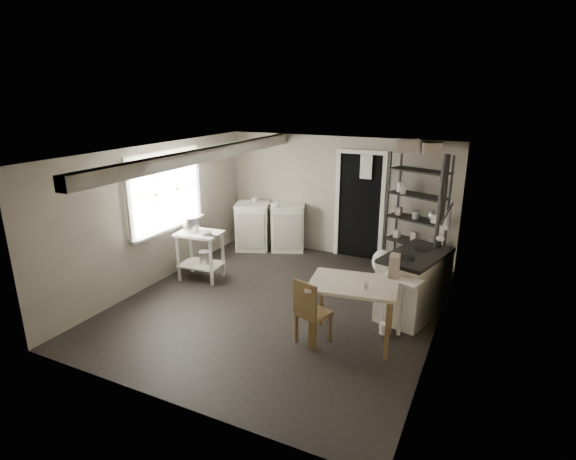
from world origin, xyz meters
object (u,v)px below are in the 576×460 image
at_px(prep_table, 201,257).
at_px(stove, 414,286).
at_px(base_cabinets, 270,227).
at_px(chair, 314,308).
at_px(stockpot, 191,225).
at_px(flour_sack, 382,261).
at_px(work_table, 352,314).
at_px(shelf_rack, 416,221).

relative_size(prep_table, stove, 0.71).
height_order(prep_table, stove, stove).
relative_size(base_cabinets, chair, 1.63).
bearing_deg(prep_table, base_cabinets, 79.42).
height_order(prep_table, stockpot, stockpot).
bearing_deg(stockpot, chair, -21.65).
xyz_separation_m(stockpot, stove, (3.68, 0.27, -0.50)).
relative_size(stove, chair, 1.33).
relative_size(base_cabinets, flour_sack, 3.26).
height_order(base_cabinets, work_table, base_cabinets).
bearing_deg(shelf_rack, flour_sack, -125.19).
distance_m(work_table, flour_sack, 2.39).
bearing_deg(prep_table, stove, 4.49).
distance_m(base_cabinets, shelf_rack, 2.90).
distance_m(shelf_rack, flour_sack, 0.90).
height_order(shelf_rack, flour_sack, shelf_rack).
bearing_deg(flour_sack, shelf_rack, 34.88).
relative_size(stockpot, stove, 0.24).
bearing_deg(flour_sack, chair, -95.00).
distance_m(stockpot, base_cabinets, 2.00).
bearing_deg(stockpot, stove, 4.18).
relative_size(prep_table, base_cabinets, 0.58).
xyz_separation_m(base_cabinets, stove, (3.17, -1.60, -0.02)).
relative_size(stockpot, work_table, 0.26).
bearing_deg(chair, prep_table, 174.63).
distance_m(base_cabinets, flour_sack, 2.43).
bearing_deg(base_cabinets, flour_sack, -29.83).
relative_size(work_table, flour_sack, 2.44).
distance_m(stove, chair, 1.67).
bearing_deg(base_cabinets, shelf_rack, -22.21).
distance_m(stove, work_table, 1.24).
bearing_deg(work_table, shelf_rack, 84.71).
distance_m(shelf_rack, stove, 1.70).
xyz_separation_m(stockpot, base_cabinets, (0.51, 1.87, -0.48)).
xyz_separation_m(prep_table, flour_sack, (2.75, 1.55, -0.16)).
relative_size(prep_table, flour_sack, 1.89).
relative_size(stockpot, base_cabinets, 0.20).
xyz_separation_m(work_table, flour_sack, (-0.21, 2.38, -0.14)).
relative_size(chair, flour_sack, 2.00).
bearing_deg(stove, stockpot, -160.47).
relative_size(shelf_rack, work_table, 1.96).
height_order(base_cabinets, shelf_rack, shelf_rack).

